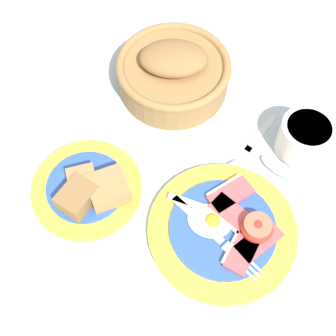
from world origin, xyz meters
name	(u,v)px	position (x,y,z in m)	size (l,w,h in m)	color
ground_plane	(172,224)	(0.00, 0.00, 0.00)	(3.00, 3.00, 0.00)	#A3BCD1
breakfast_plate	(226,229)	(0.09, 0.02, 0.01)	(0.24, 0.24, 0.04)	yellow
bread_plate	(89,189)	(-0.15, 0.01, 0.02)	(0.19, 0.19, 0.05)	yellow
sugar_cup	(305,138)	(0.17, 0.21, 0.04)	(0.09, 0.09, 0.07)	white
bread_basket	(173,72)	(-0.09, 0.27, 0.04)	(0.21, 0.21, 0.10)	olive
teaspoon_by_saucer	(265,159)	(0.12, 0.17, 0.01)	(0.19, 0.09, 0.01)	silver
teaspoon_near_cup	(236,163)	(0.07, 0.14, 0.01)	(0.08, 0.19, 0.01)	silver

